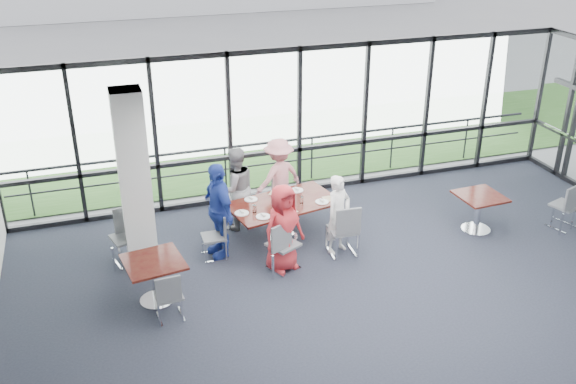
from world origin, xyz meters
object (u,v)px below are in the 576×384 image
object	(u,v)px
chair_main_end	(214,237)
chair_spare_la	(169,295)
chair_main_fl	(239,200)
chair_main_nl	(283,245)
diner_far_left	(235,188)
side_table_right	(480,201)
side_table_left	(154,267)
diner_near_right	(338,214)
chair_main_fr	(279,194)
chair_spare_lb	(126,238)
diner_near_left	(283,228)
diner_far_right	(279,177)
chair_spare_r	(565,206)
chair_main_nr	(343,230)
structural_column	(135,182)
diner_end	(218,210)
main_table	(283,208)

from	to	relation	value
chair_main_end	chair_spare_la	size ratio (longest dim) A/B	1.00
chair_main_fl	chair_main_nl	bearing A→B (deg)	77.38
chair_main_end	diner_far_left	bearing A→B (deg)	147.55
side_table_right	chair_main_fl	size ratio (longest dim) A/B	0.89
side_table_left	side_table_right	size ratio (longest dim) A/B	1.18
chair_main_nl	diner_near_right	bearing A→B (deg)	-11.64
chair_main_fr	chair_spare_lb	distance (m)	3.28
diner_near_left	diner_far_right	bearing A→B (deg)	54.67
diner_far_right	chair_main_end	xyz separation A→B (m)	(-1.62, -1.28, -0.40)
side_table_left	diner_far_right	bearing A→B (deg)	39.86
diner_far_right	chair_main_fl	distance (m)	0.93
diner_near_left	diner_near_right	bearing A→B (deg)	-7.13
side_table_right	diner_near_right	distance (m)	2.88
diner_near_right	chair_main_end	bearing A→B (deg)	141.83
side_table_left	chair_spare_la	xyz separation A→B (m)	(0.14, -0.52, -0.23)
chair_spare_r	chair_spare_lb	bearing A→B (deg)	152.68
chair_main_end	chair_main_nr	bearing A→B (deg)	76.06
structural_column	diner_end	world-z (taller)	structural_column
side_table_right	main_table	bearing A→B (deg)	166.53
structural_column	side_table_left	size ratio (longest dim) A/B	3.14
diner_near_left	diner_far_right	distance (m)	2.09
side_table_left	diner_far_left	size ratio (longest dim) A/B	0.61
diner_far_right	chair_main_nl	xyz separation A→B (m)	(-0.56, -2.04, -0.33)
chair_spare_la	chair_spare_r	xyz separation A→B (m)	(7.77, 0.57, 0.06)
diner_end	chair_spare_lb	distance (m)	1.70
chair_spare_r	chair_main_fr	bearing A→B (deg)	137.48
side_table_left	chair_spare_la	size ratio (longest dim) A/B	1.23
diner_near_left	chair_spare_r	size ratio (longest dim) A/B	1.68
side_table_right	chair_main_end	distance (m)	5.11
main_table	diner_far_right	distance (m)	1.03
chair_main_nl	chair_spare_lb	size ratio (longest dim) A/B	0.99
chair_main_nl	chair_main_fl	size ratio (longest dim) A/B	1.00
chair_main_fr	main_table	bearing A→B (deg)	54.97
diner_end	structural_column	bearing A→B (deg)	-103.94
diner_far_left	chair_spare_r	bearing A→B (deg)	146.25
main_table	chair_spare_r	bearing A→B (deg)	-25.54
chair_spare_la	chair_spare_r	world-z (taller)	chair_spare_r
diner_far_right	chair_main_fr	size ratio (longest dim) A/B	1.93
chair_main_nr	chair_main_end	xyz separation A→B (m)	(-2.24, 0.60, -0.08)
main_table	chair_main_fr	xyz separation A→B (m)	(0.23, 1.02, -0.21)
chair_main_fl	chair_main_fr	bearing A→B (deg)	168.27
structural_column	chair_main_nr	distance (m)	3.73
structural_column	diner_far_right	bearing A→B (deg)	21.46
chair_main_fr	chair_spare_r	xyz separation A→B (m)	(5.11, -2.32, 0.05)
chair_spare_lb	chair_spare_r	world-z (taller)	chair_spare_lb
side_table_left	diner_near_left	size ratio (longest dim) A/B	0.64
diner_near_left	diner_end	world-z (taller)	diner_end
side_table_left	chair_spare_r	bearing A→B (deg)	0.31
side_table_right	diner_end	bearing A→B (deg)	172.10
diner_far_left	chair_main_end	distance (m)	1.26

